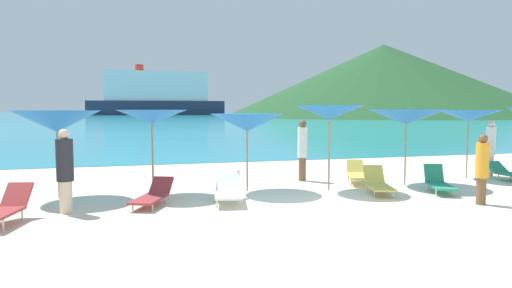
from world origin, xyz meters
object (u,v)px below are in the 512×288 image
lounge_chair_1 (153,195)px  beachgoer_3 (491,146)px  lounge_chair_4 (228,190)px  beachgoer_2 (482,167)px  lounge_chair_8 (357,173)px  umbrella_3 (247,123)px  umbrella_1 (57,121)px  lounge_chair_0 (510,173)px  umbrella_6 (469,116)px  beachgoer_4 (65,169)px  cruise_ship (157,96)px  umbrella_2 (152,117)px  lounge_chair_5 (439,182)px  umbrella_4 (330,113)px  umbrella_5 (406,117)px  beachgoer_1 (302,148)px  lounge_chair_7 (378,183)px  lounge_chair_9 (6,207)px

lounge_chair_1 → beachgoer_3: (10.97, 1.57, 0.77)m
lounge_chair_4 → beachgoer_2: (5.62, -1.75, 0.57)m
lounge_chair_8 → beachgoer_2: bearing=-46.7°
umbrella_3 → lounge_chair_1: 3.21m
umbrella_1 → lounge_chair_0: 13.18m
umbrella_6 → beachgoer_2: size_ratio=1.34×
beachgoer_4 → cruise_ship: cruise_ship is taller
umbrella_2 → cruise_ship: bearing=87.5°
lounge_chair_5 → umbrella_4: bearing=-178.9°
umbrella_2 → beachgoer_4: (-1.86, -1.58, -1.06)m
beachgoer_2 → beachgoer_3: beachgoer_3 is taller
umbrella_5 → beachgoer_1: bearing=150.6°
lounge_chair_5 → lounge_chair_7: size_ratio=0.99×
lounge_chair_0 → lounge_chair_5: 3.53m
cruise_ship → lounge_chair_1: bearing=-88.4°
lounge_chair_1 → beachgoer_2: size_ratio=1.00×
lounge_chair_4 → lounge_chair_8: bearing=32.0°
lounge_chair_5 → lounge_chair_8: (-1.42, 1.86, 0.02)m
lounge_chair_1 → umbrella_3: bearing=47.8°
beachgoer_1 → cruise_ship: bearing=-2.4°
umbrella_1 → lounge_chair_9: bearing=-103.0°
umbrella_5 → beachgoer_1: 3.18m
umbrella_3 → lounge_chair_5: 5.37m
cruise_ship → beachgoer_4: bearing=-88.9°
lounge_chair_1 → beachgoer_3: bearing=32.1°
lounge_chair_5 → beachgoer_1: size_ratio=0.81×
umbrella_2 → cruise_ship: cruise_ship is taller
umbrella_3 → lounge_chair_1: bearing=-156.1°
umbrella_1 → cruise_ship: size_ratio=0.04×
lounge_chair_0 → umbrella_4: bearing=176.1°
beachgoer_1 → cruise_ship: (3.78, 192.36, 7.84)m
lounge_chair_0 → lounge_chair_7: (-5.07, -0.78, 0.03)m
beachgoer_3 → lounge_chair_4: bearing=44.7°
lounge_chair_0 → beachgoer_1: size_ratio=0.80×
lounge_chair_9 → beachgoer_1: (7.39, 3.32, 0.69)m
umbrella_5 → lounge_chair_9: 10.33m
umbrella_5 → beachgoer_2: (0.12, -2.80, -1.12)m
lounge_chair_4 → lounge_chair_8: (4.28, 1.67, -0.01)m
umbrella_3 → lounge_chair_0: bearing=-3.6°
lounge_chair_7 → lounge_chair_8: size_ratio=0.96×
lounge_chair_4 → beachgoer_2: 5.92m
umbrella_2 → lounge_chair_9: size_ratio=1.46×
lounge_chair_7 → beachgoer_4: 7.59m
lounge_chair_4 → beachgoer_1: beachgoer_1 is taller
umbrella_1 → lounge_chair_9: size_ratio=1.50×
beachgoer_1 → lounge_chair_7: bearing=-156.7°
lounge_chair_0 → lounge_chair_4: lounge_chair_4 is taller
lounge_chair_8 → cruise_ship: cruise_ship is taller
umbrella_3 → umbrella_6: 7.37m
lounge_chair_4 → beachgoer_3: 9.43m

